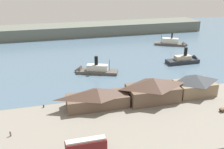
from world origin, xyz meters
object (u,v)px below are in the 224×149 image
mooring_post_west (44,106)px  ferry_approaching_east (174,43)px  ferry_shed_east_terminal (153,89)px  ferry_shed_central_terminal (97,97)px  pedestrian_standing_center (10,134)px  street_tram (86,146)px  ferry_shed_customs_shed (195,84)px  ferry_moored_west (92,70)px  pedestrian_near_west_shed (97,141)px  ferry_mid_harbor (186,60)px

mooring_post_west → ferry_approaching_east: bearing=38.4°
ferry_shed_east_terminal → ferry_approaching_east: (47.00, 71.84, -4.12)m
ferry_shed_central_terminal → pedestrian_standing_center: bearing=-158.6°
pedestrian_standing_center → ferry_approaching_east: bearing=41.1°
street_tram → pedestrian_standing_center: street_tram is taller
street_tram → mooring_post_west: bearing=109.8°
ferry_shed_customs_shed → ferry_moored_west: 48.10m
ferry_shed_customs_shed → pedestrian_near_west_shed: ferry_shed_customs_shed is taller
mooring_post_west → ferry_approaching_east: size_ratio=0.04×
street_tram → mooring_post_west: 29.59m
ferry_shed_central_terminal → pedestrian_near_west_shed: bearing=-102.1°
ferry_shed_east_terminal → street_tram: 36.39m
ferry_mid_harbor → street_tram: bearing=-136.3°
ferry_shed_central_terminal → street_tram: 25.07m
street_tram → ferry_mid_harbor: size_ratio=0.55×
ferry_shed_central_terminal → ferry_shed_east_terminal: size_ratio=1.16×
ferry_mid_harbor → pedestrian_near_west_shed: bearing=-136.4°
ferry_shed_east_terminal → street_tram: ferry_shed_east_terminal is taller
street_tram → pedestrian_standing_center: size_ratio=6.00×
ferry_shed_customs_shed → ferry_mid_harbor: bearing=63.6°
pedestrian_standing_center → ferry_moored_west: ferry_moored_west is taller
ferry_mid_harbor → ferry_approaching_east: ferry_mid_harbor is taller
pedestrian_standing_center → mooring_post_west: bearing=57.9°
ferry_shed_central_terminal → ferry_mid_harbor: size_ratio=1.13×
pedestrian_standing_center → pedestrian_near_west_shed: size_ratio=1.12×
ferry_shed_customs_shed → mooring_post_west: (-55.40, 3.60, -3.48)m
street_tram → pedestrian_near_west_shed: 5.63m
ferry_shed_central_terminal → ferry_shed_customs_shed: 37.51m
ferry_mid_harbor → ferry_shed_east_terminal: bearing=-133.5°
ferry_shed_customs_shed → ferry_approaching_east: bearing=67.4°
street_tram → ferry_moored_west: bearing=78.0°
ferry_shed_central_terminal → pedestrian_standing_center: 29.22m
street_tram → pedestrian_near_west_shed: (3.65, 3.84, -1.92)m
ferry_shed_central_terminal → pedestrian_near_west_shed: 20.57m
pedestrian_near_west_shed → mooring_post_west: 27.54m
street_tram → ferry_approaching_east: size_ratio=0.47×
ferry_shed_central_terminal → street_tram: bearing=-108.4°
pedestrian_near_west_shed → ferry_shed_customs_shed: bearing=26.0°
pedestrian_standing_center → pedestrian_near_west_shed: pedestrian_standing_center is taller
pedestrian_standing_center → ferry_moored_west: bearing=55.4°
pedestrian_near_west_shed → ferry_approaching_east: 115.80m
ferry_approaching_east → pedestrian_standing_center: bearing=-138.9°
pedestrian_near_west_shed → street_tram: bearing=-133.6°
street_tram → ferry_moored_west: 60.54m
street_tram → ferry_approaching_east: (74.94, 95.09, -2.38)m
ferry_shed_customs_shed → ferry_shed_central_terminal: bearing=-179.4°
pedestrian_standing_center → ferry_approaching_east: 124.78m
ferry_shed_central_terminal → mooring_post_west: size_ratio=23.56×
street_tram → ferry_shed_east_terminal: bearing=39.8°
ferry_shed_east_terminal → ferry_shed_customs_shed: size_ratio=1.26×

